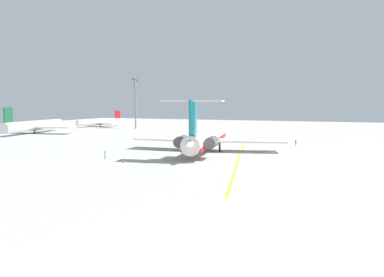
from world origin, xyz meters
The scene contains 12 objects.
ground centered at (0.00, 0.00, 0.00)m, with size 303.59×303.59×0.00m, color #ADADA8.
main_jetliner centered at (-4.29, 13.08, 3.31)m, with size 41.62×36.89×12.13m.
airliner_mid_right centered at (21.57, 90.70, 2.95)m, with size 33.52×33.27×10.02m.
airliner_far_right centered at (61.90, 91.04, 2.27)m, with size 24.86×25.01×7.71m.
ground_crew_near_nose centered at (14.23, -5.73, 1.11)m, with size 0.45×0.28×1.75m.
ground_crew_near_tail centered at (13.20, 30.87, 1.07)m, with size 0.28×0.36×1.69m.
ground_crew_portside centered at (-22.83, 28.77, 1.05)m, with size 0.42×0.27×1.66m.
safety_cone_nose centered at (-25.43, 22.82, 0.28)m, with size 0.40×0.40×0.55m, color #EA590F.
safety_cone_wingtip centered at (19.07, -2.78, 0.28)m, with size 0.40×0.40×0.55m, color #EA590F.
safety_cone_tail centered at (21.75, -0.34, 0.28)m, with size 0.40×0.40×0.55m, color #EA590F.
taxiway_centreline centered at (-3.13, 5.10, 0.00)m, with size 81.99×0.36×0.01m, color gold.
light_mast centered at (56.88, 67.63, 12.35)m, with size 4.00×0.70×22.31m.
Camera 1 is at (-84.20, -14.09, 11.43)m, focal length 33.52 mm.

